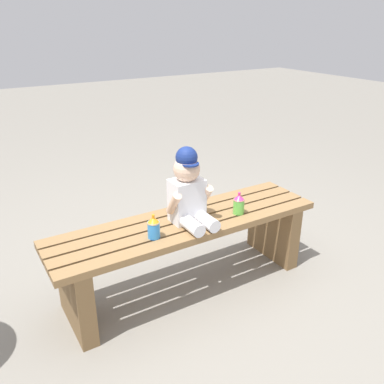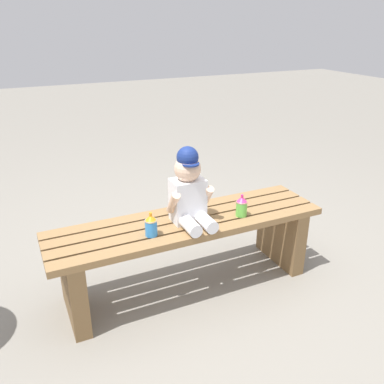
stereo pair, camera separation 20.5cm
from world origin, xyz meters
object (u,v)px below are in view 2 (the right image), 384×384
at_px(park_bench, 188,242).
at_px(child_figure, 189,190).
at_px(sippy_cup_left, 151,225).
at_px(sippy_cup_right, 242,206).

relative_size(park_bench, child_figure, 3.68).
xyz_separation_m(park_bench, sippy_cup_left, (-0.23, -0.08, 0.19)).
relative_size(park_bench, sippy_cup_left, 12.01).
bearing_deg(child_figure, sippy_cup_right, -12.47).
xyz_separation_m(park_bench, child_figure, (0.00, -0.01, 0.31)).
distance_m(park_bench, sippy_cup_right, 0.35).
relative_size(child_figure, sippy_cup_right, 3.26).
distance_m(park_bench, child_figure, 0.31).
bearing_deg(child_figure, park_bench, 98.54).
distance_m(sippy_cup_left, sippy_cup_right, 0.52).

